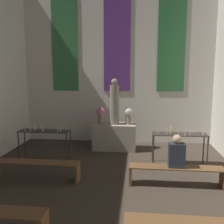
{
  "coord_description": "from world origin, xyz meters",
  "views": [
    {
      "loc": [
        0.77,
        2.76,
        2.54
      ],
      "look_at": [
        0.0,
        10.14,
        1.39
      ],
      "focal_mm": 40.0,
      "sensor_mm": 36.0,
      "label": 1
    }
  ],
  "objects_px": {
    "pew_back_left": "(36,166)",
    "pew_back_right": "(176,172)",
    "statue": "(114,103)",
    "candle_rack_right": "(179,138)",
    "flower_vase_left": "(101,114)",
    "flower_vase_right": "(128,114)",
    "person_seated": "(177,153)",
    "candle_rack_left": "(45,134)",
    "altar": "(114,136)"
  },
  "relations": [
    {
      "from": "flower_vase_left",
      "to": "pew_back_right",
      "type": "height_order",
      "value": "flower_vase_left"
    },
    {
      "from": "altar",
      "to": "candle_rack_right",
      "type": "distance_m",
      "value": 2.36
    },
    {
      "from": "candle_rack_left",
      "to": "pew_back_left",
      "type": "bearing_deg",
      "value": -78.36
    },
    {
      "from": "statue",
      "to": "flower_vase_right",
      "type": "xyz_separation_m",
      "value": [
        0.47,
        0.0,
        -0.37
      ]
    },
    {
      "from": "altar",
      "to": "person_seated",
      "type": "bearing_deg",
      "value": -58.21
    },
    {
      "from": "statue",
      "to": "pew_back_left",
      "type": "height_order",
      "value": "statue"
    },
    {
      "from": "altar",
      "to": "flower_vase_left",
      "type": "relative_size",
      "value": 2.58
    },
    {
      "from": "pew_back_left",
      "to": "flower_vase_left",
      "type": "bearing_deg",
      "value": 65.94
    },
    {
      "from": "pew_back_right",
      "to": "pew_back_left",
      "type": "bearing_deg",
      "value": 180.0
    },
    {
      "from": "flower_vase_left",
      "to": "flower_vase_right",
      "type": "relative_size",
      "value": 1.0
    },
    {
      "from": "pew_back_left",
      "to": "pew_back_right",
      "type": "distance_m",
      "value": 3.32
    },
    {
      "from": "candle_rack_right",
      "to": "statue",
      "type": "bearing_deg",
      "value": 146.07
    },
    {
      "from": "person_seated",
      "to": "altar",
      "type": "bearing_deg",
      "value": 121.79
    },
    {
      "from": "flower_vase_left",
      "to": "altar",
      "type": "bearing_deg",
      "value": 0.0
    },
    {
      "from": "statue",
      "to": "candle_rack_right",
      "type": "bearing_deg",
      "value": -33.93
    },
    {
      "from": "candle_rack_right",
      "to": "flower_vase_right",
      "type": "bearing_deg",
      "value": 138.48
    },
    {
      "from": "flower_vase_right",
      "to": "pew_back_left",
      "type": "distance_m",
      "value": 3.52
    },
    {
      "from": "candle_rack_right",
      "to": "pew_back_right",
      "type": "distance_m",
      "value": 1.47
    },
    {
      "from": "flower_vase_left",
      "to": "person_seated",
      "type": "bearing_deg",
      "value": -51.55
    },
    {
      "from": "flower_vase_left",
      "to": "pew_back_left",
      "type": "relative_size",
      "value": 0.26
    },
    {
      "from": "person_seated",
      "to": "pew_back_left",
      "type": "bearing_deg",
      "value": 180.0
    },
    {
      "from": "statue",
      "to": "flower_vase_right",
      "type": "relative_size",
      "value": 2.72
    },
    {
      "from": "statue",
      "to": "person_seated",
      "type": "distance_m",
      "value": 3.24
    },
    {
      "from": "flower_vase_left",
      "to": "person_seated",
      "type": "height_order",
      "value": "flower_vase_left"
    },
    {
      "from": "statue",
      "to": "person_seated",
      "type": "height_order",
      "value": "statue"
    },
    {
      "from": "statue",
      "to": "pew_back_left",
      "type": "xyz_separation_m",
      "value": [
        -1.66,
        -2.67,
        -1.24
      ]
    },
    {
      "from": "flower_vase_left",
      "to": "pew_back_left",
      "type": "bearing_deg",
      "value": -114.06
    },
    {
      "from": "flower_vase_right",
      "to": "candle_rack_right",
      "type": "height_order",
      "value": "flower_vase_right"
    },
    {
      "from": "flower_vase_right",
      "to": "candle_rack_left",
      "type": "relative_size",
      "value": 0.37
    },
    {
      "from": "flower_vase_right",
      "to": "altar",
      "type": "bearing_deg",
      "value": 180.0
    },
    {
      "from": "flower_vase_left",
      "to": "candle_rack_left",
      "type": "distance_m",
      "value": 2.01
    },
    {
      "from": "candle_rack_right",
      "to": "person_seated",
      "type": "distance_m",
      "value": 1.4
    },
    {
      "from": "altar",
      "to": "pew_back_right",
      "type": "distance_m",
      "value": 3.14
    },
    {
      "from": "statue",
      "to": "flower_vase_right",
      "type": "bearing_deg",
      "value": 0.0
    },
    {
      "from": "flower_vase_left",
      "to": "pew_back_right",
      "type": "xyz_separation_m",
      "value": [
        2.12,
        -2.67,
        -0.87
      ]
    },
    {
      "from": "candle_rack_left",
      "to": "flower_vase_right",
      "type": "bearing_deg",
      "value": 28.46
    },
    {
      "from": "altar",
      "to": "person_seated",
      "type": "xyz_separation_m",
      "value": [
        1.65,
        -2.67,
        0.34
      ]
    },
    {
      "from": "flower_vase_left",
      "to": "candle_rack_right",
      "type": "relative_size",
      "value": 0.37
    },
    {
      "from": "flower_vase_right",
      "to": "pew_back_right",
      "type": "xyz_separation_m",
      "value": [
        1.19,
        -2.67,
        -0.87
      ]
    },
    {
      "from": "altar",
      "to": "flower_vase_left",
      "type": "xyz_separation_m",
      "value": [
        -0.47,
        0.0,
        0.77
      ]
    },
    {
      "from": "pew_back_right",
      "to": "person_seated",
      "type": "height_order",
      "value": "person_seated"
    },
    {
      "from": "person_seated",
      "to": "flower_vase_left",
      "type": "bearing_deg",
      "value": 128.45
    },
    {
      "from": "candle_rack_left",
      "to": "pew_back_right",
      "type": "xyz_separation_m",
      "value": [
        3.6,
        -1.37,
        -0.45
      ]
    },
    {
      "from": "pew_back_left",
      "to": "pew_back_right",
      "type": "height_order",
      "value": "same"
    },
    {
      "from": "candle_rack_right",
      "to": "pew_back_left",
      "type": "bearing_deg",
      "value": -159.16
    },
    {
      "from": "flower_vase_left",
      "to": "statue",
      "type": "bearing_deg",
      "value": 0.0
    },
    {
      "from": "flower_vase_left",
      "to": "person_seated",
      "type": "relative_size",
      "value": 0.74
    },
    {
      "from": "statue",
      "to": "candle_rack_right",
      "type": "relative_size",
      "value": 1.01
    },
    {
      "from": "flower_vase_right",
      "to": "candle_rack_right",
      "type": "xyz_separation_m",
      "value": [
        1.47,
        -1.3,
        -0.42
      ]
    },
    {
      "from": "pew_back_right",
      "to": "flower_vase_left",
      "type": "bearing_deg",
      "value": 128.48
    }
  ]
}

